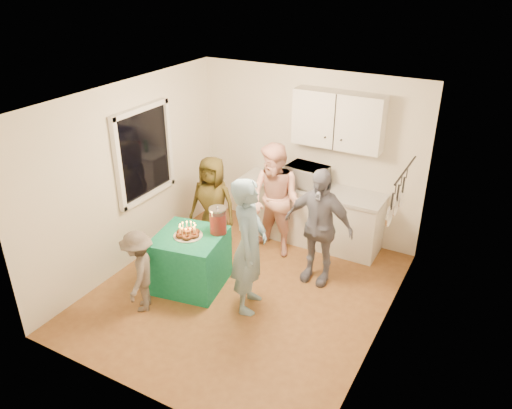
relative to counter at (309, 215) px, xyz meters
The scene contains 19 objects.
floor 1.76m from the counter, 96.71° to the right, with size 4.00×4.00×0.00m, color brown.
ceiling 2.76m from the counter, 96.71° to the right, with size 4.00×4.00×0.00m, color white.
back_wall 0.94m from the counter, 123.69° to the left, with size 3.60×3.60×0.00m, color silver.
left_wall 2.77m from the counter, 139.64° to the right, with size 4.00×4.00×0.00m, color silver.
right_wall 2.49m from the counter, 46.74° to the right, with size 4.00×4.00×0.00m, color silver.
window_night 2.66m from the counter, 144.60° to the right, with size 0.04×1.00×1.20m, color black.
counter is the anchor object (origin of this frame).
countertop 0.46m from the counter, 90.00° to the right, with size 2.24×0.62×0.05m, color beige.
upper_cabinet 1.56m from the counter, 26.57° to the left, with size 1.30×0.30×0.80m, color white.
pot_rack 2.16m from the counter, 33.34° to the right, with size 0.12×1.00×0.60m, color black.
microwave 0.65m from the counter, behind, with size 0.58×0.40×0.32m, color white.
party_table 2.09m from the counter, 115.73° to the right, with size 0.85×0.85×0.76m, color #127750.
donut_cake 2.14m from the counter, 115.63° to the right, with size 0.38×0.38×0.18m, color #381C0C, non-canonical shape.
punch_jar 1.81m from the counter, 110.56° to the right, with size 0.22×0.22×0.34m, color red.
man_birthday 1.96m from the counter, 89.66° to the right, with size 0.64×0.42×1.76m, color #789AAE.
woman_back_left 1.51m from the counter, 143.18° to the right, with size 0.71×0.46×1.46m, color brown.
woman_back_center 0.79m from the counter, 117.32° to the right, with size 0.83×0.65×1.71m, color #FB9283.
woman_back_right 1.14m from the counter, 61.37° to the right, with size 0.96×0.40×1.64m, color black.
child_near_left 2.84m from the counter, 113.91° to the right, with size 0.71×0.41×1.09m, color #534842.
Camera 1 is at (2.77, -4.69, 4.00)m, focal length 35.00 mm.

